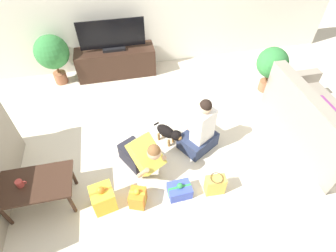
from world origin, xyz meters
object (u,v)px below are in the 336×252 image
at_px(sofa_right, 318,124).
at_px(potted_plant_corner_right, 272,64).
at_px(tv_console, 116,62).
at_px(gift_box_a, 138,198).
at_px(tv, 112,37).
at_px(gift_box_c, 180,190).
at_px(potted_plant_back_left, 52,53).
at_px(gift_box_b, 103,198).
at_px(mug, 20,183).
at_px(person_kneeling, 142,155).
at_px(dog, 169,133).
at_px(person_sitting, 200,132).
at_px(gift_bag_a, 215,185).
at_px(coffee_table, 35,186).

distance_m(sofa_right, potted_plant_corner_right, 1.34).
height_order(tv_console, potted_plant_corner_right, potted_plant_corner_right).
height_order(potted_plant_corner_right, gift_box_a, potted_plant_corner_right).
relative_size(tv, gift_box_c, 3.91).
relative_size(potted_plant_back_left, gift_box_b, 2.37).
bearing_deg(potted_plant_corner_right, gift_box_b, -150.05).
bearing_deg(tv, mug, -115.39).
height_order(sofa_right, gift_box_b, sofa_right).
height_order(sofa_right, person_kneeling, sofa_right).
xyz_separation_m(person_kneeling, dog, (0.46, 0.41, -0.10)).
height_order(sofa_right, potted_plant_back_left, potted_plant_back_left).
bearing_deg(person_kneeling, gift_box_b, -170.34).
height_order(person_sitting, gift_box_c, person_sitting).
relative_size(sofa_right, gift_bag_a, 6.00).
bearing_deg(tv_console, potted_plant_corner_right, -22.52).
distance_m(tv_console, gift_box_c, 3.02).
distance_m(tv, gift_box_a, 3.05).
bearing_deg(coffee_table, person_kneeling, 10.86).
bearing_deg(person_sitting, tv, -95.58).
xyz_separation_m(coffee_table, gift_box_b, (0.75, -0.20, -0.22)).
bearing_deg(dog, person_kneeling, -176.91).
height_order(gift_box_b, gift_bag_a, gift_box_b).
relative_size(person_sitting, dog, 2.17).
distance_m(person_kneeling, gift_box_b, 0.74).
distance_m(coffee_table, gift_box_a, 1.23).
distance_m(coffee_table, tv, 2.97).
distance_m(sofa_right, tv_console, 3.75).
relative_size(sofa_right, gift_box_b, 4.68).
height_order(person_kneeling, gift_bag_a, person_kneeling).
distance_m(gift_box_c, mug, 1.92).
distance_m(coffee_table, person_sitting, 2.26).
height_order(dog, mug, mug).
xyz_separation_m(sofa_right, tv_console, (-2.85, 2.43, -0.03)).
relative_size(coffee_table, mug, 7.30).
height_order(tv, gift_box_b, tv).
bearing_deg(person_sitting, potted_plant_corner_right, -177.14).
xyz_separation_m(dog, gift_box_a, (-0.60, -0.92, -0.09)).
bearing_deg(potted_plant_corner_right, gift_box_a, -145.40).
bearing_deg(potted_plant_back_left, sofa_right, -30.96).
relative_size(tv_console, potted_plant_corner_right, 1.76).
distance_m(potted_plant_corner_right, gift_box_b, 3.60).
relative_size(sofa_right, dog, 4.36).
bearing_deg(coffee_table, potted_plant_corner_right, 22.35).
height_order(coffee_table, person_sitting, person_sitting).
height_order(person_kneeling, dog, person_kneeling).
distance_m(tv_console, person_sitting, 2.46).
distance_m(potted_plant_corner_right, person_sitting, 2.00).
bearing_deg(person_kneeling, gift_bag_a, -61.88).
xyz_separation_m(coffee_table, tv_console, (1.15, 2.70, -0.11)).
height_order(potted_plant_back_left, person_sitting, potted_plant_back_left).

